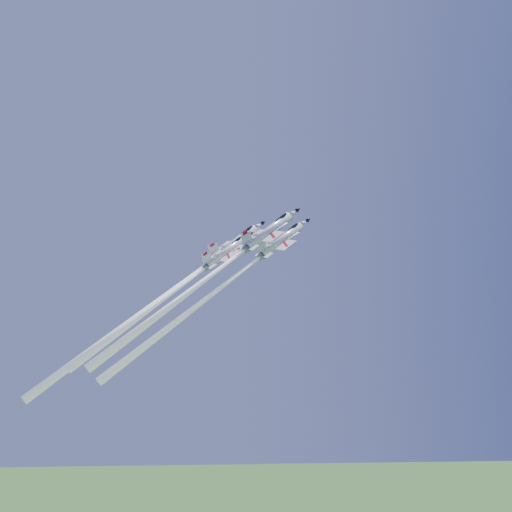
{
  "coord_description": "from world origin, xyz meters",
  "views": [
    {
      "loc": [
        -8.16,
        -121.75,
        75.28
      ],
      "look_at": [
        0.0,
        0.0,
        96.79
      ],
      "focal_mm": 40.0,
      "sensor_mm": 36.0,
      "label": 1
    }
  ],
  "objects": [
    {
      "name": "jet_lead",
      "position": [
        -7.83,
        0.96,
        89.77
      ],
      "size": [
        40.25,
        22.27,
        41.05
      ],
      "rotation": [
        0.69,
        0.24,
        -1.08
      ],
      "color": "silver"
    },
    {
      "name": "jet_right",
      "position": [
        -9.97,
        -9.98,
        90.75
      ],
      "size": [
        36.88,
        20.36,
        37.34
      ],
      "rotation": [
        0.69,
        0.24,
        -1.08
      ],
      "color": "silver"
    },
    {
      "name": "jet_slot",
      "position": [
        -17.26,
        -6.84,
        88.03
      ],
      "size": [
        31.82,
        17.57,
        32.26
      ],
      "rotation": [
        0.69,
        0.24,
        -1.08
      ],
      "color": "silver"
    },
    {
      "name": "jet_left",
      "position": [
        -19.7,
        -1.63,
        87.52
      ],
      "size": [
        42.04,
        23.6,
        43.09
      ],
      "rotation": [
        0.69,
        0.24,
        -1.08
      ],
      "color": "silver"
    }
  ]
}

